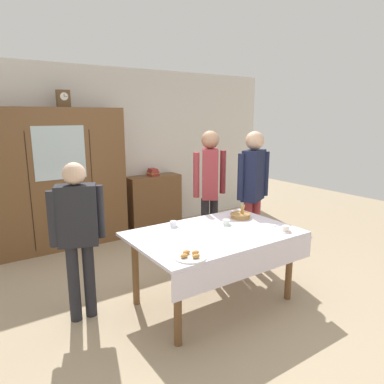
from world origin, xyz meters
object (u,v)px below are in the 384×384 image
at_px(person_beside_shelf, 210,182).
at_px(person_behind_table_left, 78,227).
at_px(person_by_cabinet, 253,184).
at_px(spoon_near_right, 195,240).
at_px(bookshelf_low, 154,202).
at_px(bread_basket, 240,215).
at_px(wall_cabinet, 58,180).
at_px(mantel_clock, 63,99).
at_px(tea_cup_mid_left, 286,229).
at_px(tea_cup_near_left, 226,223).
at_px(dining_table, 216,242).
at_px(pastry_plate, 190,256).
at_px(spoon_front_edge, 277,226).
at_px(tea_cup_center, 173,224).
at_px(spoon_far_right, 165,241).
at_px(book_stack, 153,172).

xyz_separation_m(person_beside_shelf, person_behind_table_left, (-1.90, -0.48, -0.15)).
bearing_deg(person_by_cabinet, spoon_near_right, -155.38).
height_order(bookshelf_low, bread_basket, bread_basket).
bearing_deg(wall_cabinet, mantel_clock, -0.23).
height_order(wall_cabinet, tea_cup_mid_left, wall_cabinet).
height_order(wall_cabinet, tea_cup_near_left, wall_cabinet).
height_order(dining_table, bread_basket, bread_basket).
bearing_deg(spoon_near_right, pastry_plate, -130.03).
distance_m(tea_cup_mid_left, person_behind_table_left, 2.06).
height_order(tea_cup_near_left, pastry_plate, tea_cup_near_left).
height_order(bread_basket, person_by_cabinet, person_by_cabinet).
xyz_separation_m(bookshelf_low, bread_basket, (-0.13, -2.38, 0.35)).
relative_size(spoon_front_edge, person_behind_table_left, 0.08).
bearing_deg(spoon_front_edge, tea_cup_center, 147.20).
bearing_deg(wall_cabinet, tea_cup_center, -73.34).
xyz_separation_m(bookshelf_low, pastry_plate, (-1.26, -3.02, 0.33)).
bearing_deg(dining_table, bookshelf_low, 75.36).
xyz_separation_m(tea_cup_near_left, person_beside_shelf, (0.40, 0.83, 0.28)).
distance_m(person_by_cabinet, person_beside_shelf, 0.57).
height_order(dining_table, tea_cup_near_left, tea_cup_near_left).
relative_size(pastry_plate, spoon_far_right, 2.35).
relative_size(tea_cup_near_left, spoon_front_edge, 1.09).
relative_size(tea_cup_center, bread_basket, 0.54).
distance_m(tea_cup_center, pastry_plate, 0.86).
relative_size(book_stack, spoon_front_edge, 1.83).
height_order(person_by_cabinet, person_behind_table_left, person_by_cabinet).
relative_size(bread_basket, pastry_plate, 0.86).
distance_m(wall_cabinet, tea_cup_near_left, 2.71).
bearing_deg(bread_basket, tea_cup_near_left, -160.28).
bearing_deg(dining_table, wall_cabinet, 109.16).
relative_size(tea_cup_mid_left, spoon_far_right, 1.09).
xyz_separation_m(dining_table, tea_cup_mid_left, (0.62, -0.37, 0.13)).
bearing_deg(spoon_near_right, bread_basket, 19.95).
relative_size(spoon_near_right, person_behind_table_left, 0.08).
bearing_deg(person_behind_table_left, spoon_far_right, -31.02).
relative_size(bread_basket, spoon_near_right, 2.02).
distance_m(book_stack, person_behind_table_left, 2.88).
bearing_deg(pastry_plate, tea_cup_mid_left, 0.39).
relative_size(pastry_plate, person_beside_shelf, 0.16).
height_order(pastry_plate, spoon_near_right, pastry_plate).
bearing_deg(bread_basket, wall_cabinet, 122.11).
bearing_deg(dining_table, spoon_far_right, 171.04).
height_order(tea_cup_mid_left, spoon_near_right, tea_cup_mid_left).
height_order(bookshelf_low, pastry_plate, bookshelf_low).
xyz_separation_m(book_stack, spoon_front_edge, (0.01, -2.83, -0.21)).
bearing_deg(mantel_clock, pastry_plate, -86.69).
distance_m(tea_cup_center, spoon_near_right, 0.48).
xyz_separation_m(tea_cup_near_left, person_by_cabinet, (0.78, 0.41, 0.28)).
relative_size(tea_cup_near_left, bread_basket, 0.54).
height_order(book_stack, bread_basket, book_stack).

